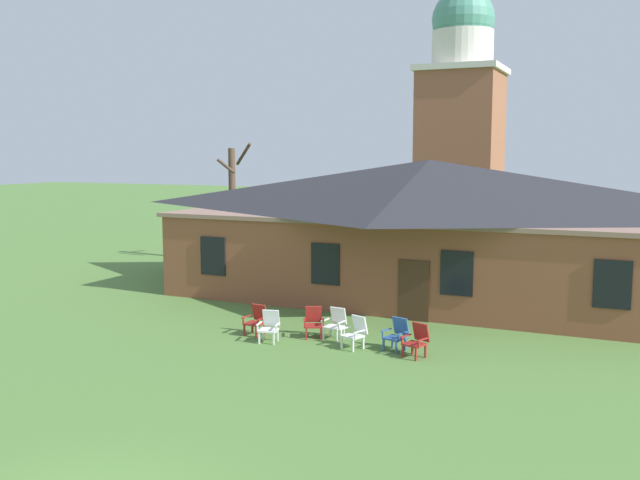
{
  "coord_description": "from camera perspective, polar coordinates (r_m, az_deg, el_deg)",
  "views": [
    {
      "loc": [
        7.75,
        -7.59,
        5.71
      ],
      "look_at": [
        0.16,
        9.09,
        3.45
      ],
      "focal_mm": 39.31,
      "sensor_mm": 36.0,
      "label": 1
    }
  ],
  "objects": [
    {
      "name": "brick_building",
      "position": [
        28.99,
        8.83,
        1.17
      ],
      "size": [
        19.91,
        10.4,
        5.47
      ],
      "color": "brown",
      "rests_on": "ground"
    },
    {
      "name": "lawn_chair_near_door",
      "position": [
        21.57,
        -4.13,
        -6.96
      ],
      "size": [
        0.73,
        0.77,
        0.96
      ],
      "color": "white",
      "rests_on": "ground"
    },
    {
      "name": "bare_tree_beside_building",
      "position": [
        37.15,
        -7.04,
        3.17
      ],
      "size": [
        1.67,
        1.71,
        6.3
      ],
      "color": "brown",
      "rests_on": "ground"
    },
    {
      "name": "lawn_chair_left_end",
      "position": [
        22.04,
        -0.52,
        -6.63
      ],
      "size": [
        0.81,
        0.85,
        0.96
      ],
      "color": "maroon",
      "rests_on": "ground"
    },
    {
      "name": "lawn_chair_far_side",
      "position": [
        20.72,
        6.29,
        -7.57
      ],
      "size": [
        0.75,
        0.8,
        0.96
      ],
      "color": "#2D5693",
      "rests_on": "ground"
    },
    {
      "name": "dome_tower",
      "position": [
        45.81,
        11.38,
        9.27
      ],
      "size": [
        5.18,
        5.18,
        16.83
      ],
      "color": "#93563D",
      "rests_on": "ground"
    },
    {
      "name": "lawn_chair_middle",
      "position": [
        21.88,
        1.27,
        -6.74
      ],
      "size": [
        0.69,
        0.72,
        0.96
      ],
      "color": "silver",
      "rests_on": "ground"
    },
    {
      "name": "lawn_chair_right_end",
      "position": [
        20.83,
        2.9,
        -7.45
      ],
      "size": [
        0.78,
        0.83,
        0.96
      ],
      "color": "white",
      "rests_on": "ground"
    },
    {
      "name": "lawn_chair_by_porch",
      "position": [
        22.41,
        -5.2,
        -6.44
      ],
      "size": [
        0.68,
        0.71,
        0.96
      ],
      "color": "maroon",
      "rests_on": "ground"
    },
    {
      "name": "lawn_chair_under_eave",
      "position": [
        20.13,
        7.9,
        -8.03
      ],
      "size": [
        0.77,
        0.82,
        0.96
      ],
      "color": "maroon",
      "rests_on": "ground"
    }
  ]
}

